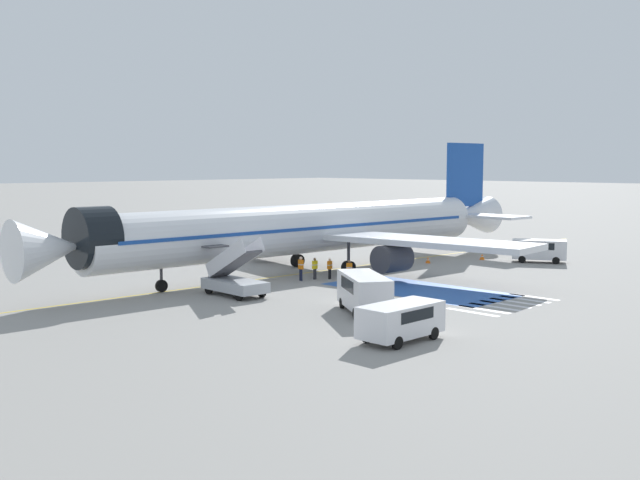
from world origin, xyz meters
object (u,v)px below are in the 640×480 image
Objects in this scene: traffic_cone_2 at (378,285)px; fuel_tanker at (220,229)px; service_van_0 at (539,249)px; ground_crew_2 at (315,267)px; service_van_2 at (364,290)px; airliner at (312,228)px; service_van_1 at (401,318)px; ground_crew_3 at (330,267)px; traffic_cone_0 at (482,257)px; boarding_stairs_forward at (234,281)px; ground_crew_0 at (349,270)px; traffic_cone_1 at (428,260)px; ground_crew_1 at (301,267)px.

fuel_tanker is at bearing 72.88° from traffic_cone_2.
service_van_0 reaches higher than ground_crew_2.
service_van_2 reaches higher than traffic_cone_2.
service_van_0 is at bearing -116.00° from airliner.
service_van_1 is 8.52× the size of traffic_cone_2.
ground_crew_3 is 3.00× the size of traffic_cone_0.
boarding_stairs_forward is 9.62m from ground_crew_0.
traffic_cone_2 is (8.77, -4.99, -0.72)m from boarding_stairs_forward.
service_van_2 is 10.63× the size of traffic_cone_1.
airliner is 90.97× the size of traffic_cone_0.
service_van_2 reaches higher than ground_crew_2.
ground_crew_3 is 5.63m from traffic_cone_2.
boarding_stairs_forward is 2.91× the size of ground_crew_1.
ground_crew_1 reaches higher than traffic_cone_2.
ground_crew_3 is (7.94, 10.55, -0.45)m from service_van_2.
airliner is 26.42× the size of ground_crew_1.
fuel_tanker reaches higher than traffic_cone_0.
ground_crew_1 is at bearing -29.20° from service_van_1.
traffic_cone_1 is 14.79m from traffic_cone_2.
airliner reaches higher than ground_crew_2.
ground_crew_1 is (-22.27, 7.30, -0.15)m from service_van_0.
airliner is at bearing -90.55° from service_van_2.
airliner is at bearing 133.43° from ground_crew_1.
traffic_cone_2 is (11.03, 10.94, -0.87)m from service_van_1.
boarding_stairs_forward is 10.03× the size of traffic_cone_1.
boarding_stairs_forward is at bearing 177.50° from traffic_cone_0.
ground_crew_3 reaches higher than traffic_cone_0.
ground_crew_0 is 2.14m from ground_crew_3.
ground_crew_2 reaches higher than traffic_cone_1.
airliner is 24.25m from service_van_1.
fuel_tanker is at bearing 57.04° from ground_crew_3.
airliner is at bearing 163.74° from traffic_cone_1.
ground_crew_2 is at bearing 127.46° from ground_crew_3.
service_van_2 is at bearing -33.57° from service_van_1.
traffic_cone_1 is at bearing 23.22° from traffic_cone_2.
service_van_0 is 9.28× the size of traffic_cone_2.
service_van_1 is 19.94m from ground_crew_1.
traffic_cone_0 is at bearing -127.87° from service_van_2.
fuel_tanker is at bearing 100.07° from traffic_cone_1.
boarding_stairs_forward is at bearing -177.86° from traffic_cone_1.
traffic_cone_1 is (20.68, 10.85, -1.09)m from service_van_2.
boarding_stairs_forward is at bearing -151.15° from ground_crew_0.
ground_crew_1 is 1.15× the size of ground_crew_3.
ground_crew_2 is at bearing 88.42° from ground_crew_1.
traffic_cone_1 is at bearing -55.70° from service_van_1.
traffic_cone_0 is (16.59, -5.30, -3.29)m from airliner.
service_van_0 reaches higher than traffic_cone_1.
service_van_2 is 3.08× the size of ground_crew_1.
fuel_tanker is at bearing 164.26° from ground_crew_1.
ground_crew_1 is at bearing -83.30° from service_van_2.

